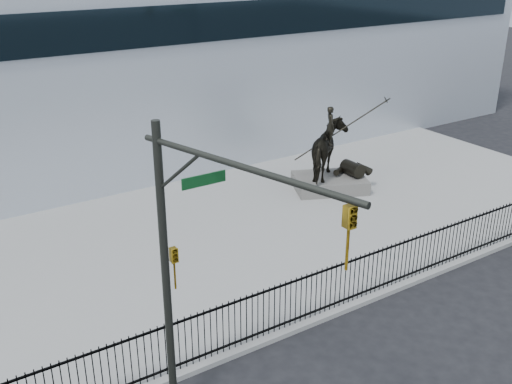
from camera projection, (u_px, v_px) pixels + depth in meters
ground at (396, 319)px, 17.39m from camera, size 120.00×120.00×0.00m
plaza at (263, 228)px, 22.78m from camera, size 30.00×12.00×0.15m
building at (125, 59)px, 31.14m from camera, size 44.00×14.00×9.00m
picket_fence at (368, 274)px, 18.01m from camera, size 22.10×0.10×1.50m
statue_plinth at (330, 183)px, 26.09m from camera, size 3.61×3.13×0.57m
equestrian_statue at (333, 151)px, 25.53m from camera, size 3.57×3.02×3.29m
traffic_signal_left at (194, 271)px, 11.97m from camera, size 1.52×4.84×7.00m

